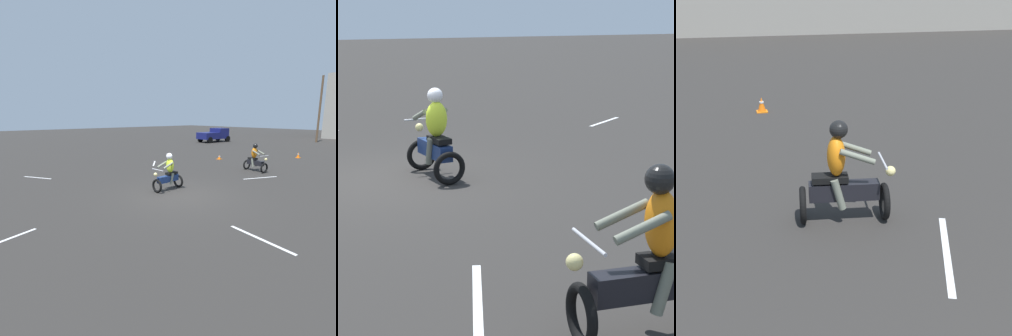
{
  "view_description": "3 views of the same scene",
  "coord_description": "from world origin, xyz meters",
  "views": [
    {
      "loc": [
        7.87,
        -7.05,
        3.25
      ],
      "look_at": [
        -0.84,
        0.18,
        1.0
      ],
      "focal_mm": 28.0,
      "sensor_mm": 36.0,
      "label": 1
    },
    {
      "loc": [
        2.96,
        11.34,
        2.99
      ],
      "look_at": [
        -0.74,
        3.48,
        0.9
      ],
      "focal_mm": 70.0,
      "sensor_mm": 36.0,
      "label": 2
    },
    {
      "loc": [
        -2.28,
        0.32,
        3.55
      ],
      "look_at": [
        -0.63,
        6.78,
        0.9
      ],
      "focal_mm": 50.0,
      "sensor_mm": 36.0,
      "label": 3
    }
  ],
  "objects": [
    {
      "name": "motorcycle_rider_background",
      "position": [
        -0.66,
        6.78,
        0.73
      ],
      "size": [
        1.55,
        0.84,
        1.66
      ],
      "rotation": [
        0.0,
        0.0,
        4.57
      ],
      "color": "black",
      "rests_on": "ground"
    },
    {
      "name": "lane_stripe_n",
      "position": [
        0.53,
        5.47,
        0.0
      ],
      "size": [
        0.87,
        1.97,
        0.01
      ],
      "primitive_type": "cube",
      "rotation": [
        0.0,
        0.0,
        2.76
      ],
      "color": "silver",
      "rests_on": "ground"
    },
    {
      "name": "lane_stripe_sw",
      "position": [
        -7.13,
        -3.71,
        0.0
      ],
      "size": [
        1.57,
        1.04,
        0.01
      ],
      "primitive_type": "cube",
      "rotation": [
        0.0,
        0.0,
        5.28
      ],
      "color": "silver",
      "rests_on": "ground"
    },
    {
      "name": "motorcycle_rider_foreground",
      "position": [
        -0.84,
        0.21,
        0.73
      ],
      "size": [
        0.74,
        1.53,
        1.66
      ],
      "rotation": [
        0.0,
        0.0,
        3.21
      ],
      "color": "black",
      "rests_on": "ground"
    },
    {
      "name": "ground_plane",
      "position": [
        0.0,
        0.0,
        0.0
      ],
      "size": [
        120.0,
        120.0,
        0.0
      ],
      "primitive_type": "plane",
      "color": "#2D2B28"
    }
  ]
}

